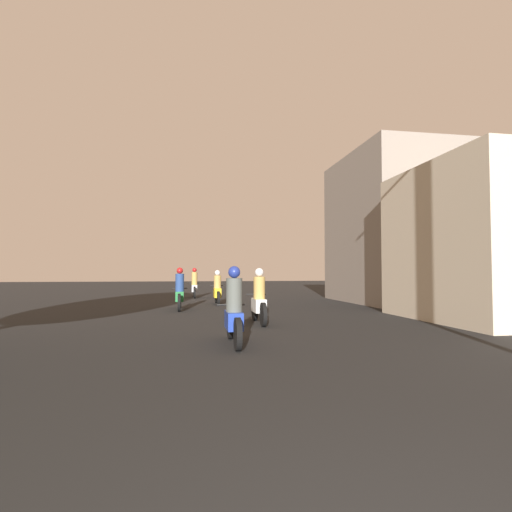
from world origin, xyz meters
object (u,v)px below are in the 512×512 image
object	(u,v)px
motorcycle_white	(259,301)
building_right_far	(401,229)
motorcycle_blue	(234,313)
motorcycle_green	(180,293)
motorcycle_silver	(194,286)
building_right_near	(494,243)
motorcycle_yellow	(217,290)

from	to	relation	value
motorcycle_white	building_right_far	bearing A→B (deg)	47.59
motorcycle_blue	building_right_far	world-z (taller)	building_right_far
motorcycle_green	motorcycle_silver	size ratio (longest dim) A/B	0.99
motorcycle_silver	building_right_far	world-z (taller)	building_right_far
building_right_near	motorcycle_silver	bearing A→B (deg)	126.16
motorcycle_blue	motorcycle_white	xyz separation A→B (m)	(1.06, 3.09, -0.00)
motorcycle_white	motorcycle_silver	distance (m)	11.66
motorcycle_yellow	building_right_near	distance (m)	10.76
motorcycle_silver	motorcycle_white	bearing A→B (deg)	-85.90
building_right_near	building_right_far	bearing A→B (deg)	81.70
motorcycle_blue	motorcycle_green	world-z (taller)	motorcycle_green
motorcycle_silver	motorcycle_yellow	bearing A→B (deg)	-82.64
motorcycle_silver	building_right_near	world-z (taller)	building_right_near
motorcycle_yellow	motorcycle_silver	bearing A→B (deg)	106.41
motorcycle_blue	motorcycle_white	bearing A→B (deg)	68.09
motorcycle_green	building_right_near	xyz separation A→B (m)	(9.40, -4.80, 1.67)
motorcycle_blue	motorcycle_yellow	size ratio (longest dim) A/B	0.99
motorcycle_yellow	motorcycle_white	bearing A→B (deg)	-79.15
motorcycle_blue	building_right_far	distance (m)	13.76
motorcycle_blue	motorcycle_yellow	xyz separation A→B (m)	(0.39, 9.89, -0.02)
motorcycle_yellow	motorcycle_silver	size ratio (longest dim) A/B	0.97
motorcycle_green	motorcycle_yellow	xyz separation A→B (m)	(1.60, 2.41, -0.04)
motorcycle_green	motorcycle_silver	xyz separation A→B (m)	(0.66, 7.15, 0.02)
motorcycle_white	motorcycle_green	xyz separation A→B (m)	(-2.26, 4.40, 0.03)
motorcycle_silver	building_right_near	bearing A→B (deg)	-57.64
motorcycle_white	motorcycle_yellow	bearing A→B (deg)	103.83
motorcycle_white	building_right_near	bearing A→B (deg)	4.98
motorcycle_blue	motorcycle_green	bearing A→B (deg)	96.13
motorcycle_white	motorcycle_blue	bearing A→B (deg)	-100.65
motorcycle_white	building_right_near	distance (m)	7.34
motorcycle_white	motorcycle_silver	world-z (taller)	motorcycle_silver
building_right_near	building_right_far	size ratio (longest dim) A/B	0.74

